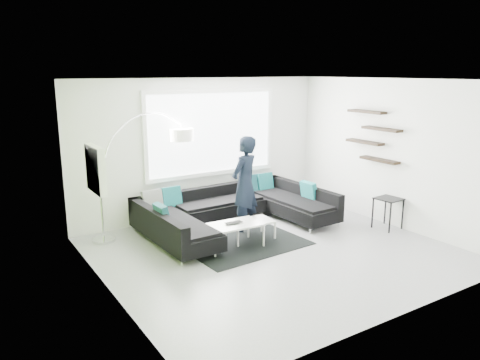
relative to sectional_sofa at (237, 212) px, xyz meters
name	(u,v)px	position (x,y,z in m)	size (l,w,h in m)	color
ground	(275,252)	(-0.09, -1.30, -0.33)	(5.50, 5.50, 0.00)	gray
room_shell	(271,142)	(-0.05, -1.10, 1.48)	(5.54, 5.04, 2.82)	white
sectional_sofa	(237,212)	(0.00, 0.00, 0.00)	(3.53, 2.24, 0.75)	black
rug	(244,243)	(-0.33, -0.72, -0.32)	(2.05, 1.49, 0.01)	black
coffee_table	(242,232)	(-0.34, -0.68, -0.12)	(1.26, 0.73, 0.41)	white
arc_lamp	(100,181)	(-2.34, 0.72, 0.77)	(2.06, 0.77, 2.20)	silver
side_table	(388,213)	(2.42, -1.50, -0.03)	(0.43, 0.43, 0.60)	black
person	(245,184)	(0.09, -0.11, 0.56)	(0.77, 0.66, 1.78)	black
laptop	(235,224)	(-0.54, -0.78, 0.09)	(0.32, 0.21, 0.02)	black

